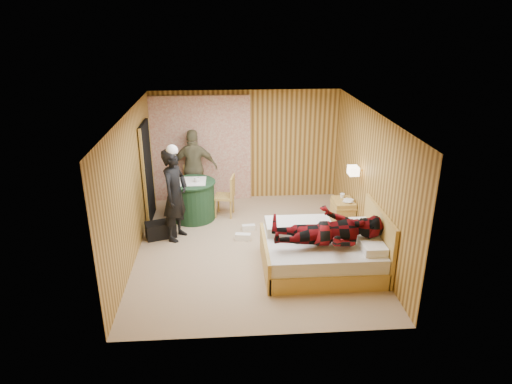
{
  "coord_description": "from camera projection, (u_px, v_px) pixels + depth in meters",
  "views": [
    {
      "loc": [
        -0.46,
        -7.5,
        4.06
      ],
      "look_at": [
        0.07,
        0.12,
        1.05
      ],
      "focal_mm": 32.0,
      "sensor_mm": 36.0,
      "label": 1
    }
  ],
  "objects": [
    {
      "name": "curtain",
      "position": [
        202.0,
        149.0,
        10.23
      ],
      "size": [
        2.2,
        0.08,
        2.4
      ],
      "primitive_type": "cube",
      "color": "silver",
      "rests_on": "floor"
    },
    {
      "name": "man_on_bed",
      "position": [
        329.0,
        223.0,
        7.24
      ],
      "size": [
        0.86,
        0.67,
        1.77
      ],
      "primitive_type": "imported",
      "rotation": [
        0.0,
        1.57,
        0.0
      ],
      "color": "#65090D",
      "rests_on": "bed"
    },
    {
      "name": "round_table",
      "position": [
        193.0,
        200.0,
        9.5
      ],
      "size": [
        0.95,
        0.95,
        0.84
      ],
      "color": "#1D4027",
      "rests_on": "floor"
    },
    {
      "name": "ceiling",
      "position": [
        252.0,
        113.0,
        7.56
      ],
      "size": [
        4.2,
        5.0,
        0.01
      ],
      "primitive_type": "cube",
      "color": "silver",
      "rests_on": "wall_back"
    },
    {
      "name": "cup_nightstand",
      "position": [
        342.0,
        196.0,
        9.25
      ],
      "size": [
        0.13,
        0.13,
        0.09
      ],
      "primitive_type": "imported",
      "rotation": [
        0.0,
        0.0,
        -0.4
      ],
      "color": "white",
      "rests_on": "nightstand"
    },
    {
      "name": "sneaker_left",
      "position": [
        249.0,
        228.0,
        9.11
      ],
      "size": [
        0.27,
        0.13,
        0.11
      ],
      "primitive_type": "cube",
      "rotation": [
        0.0,
        0.0,
        0.1
      ],
      "color": "white",
      "rests_on": "floor"
    },
    {
      "name": "book_lower",
      "position": [
        344.0,
        201.0,
        9.1
      ],
      "size": [
        0.18,
        0.24,
        0.02
      ],
      "primitive_type": "imported",
      "rotation": [
        0.0,
        0.0,
        -0.08
      ],
      "color": "white",
      "rests_on": "nightstand"
    },
    {
      "name": "wall_left",
      "position": [
        132.0,
        187.0,
        7.88
      ],
      "size": [
        0.02,
        5.0,
        2.5
      ],
      "primitive_type": "cube",
      "color": "tan",
      "rests_on": "floor"
    },
    {
      "name": "wall_back",
      "position": [
        246.0,
        145.0,
        10.34
      ],
      "size": [
        4.2,
        0.02,
        2.5
      ],
      "primitive_type": "cube",
      "color": "tan",
      "rests_on": "floor"
    },
    {
      "name": "man_at_table",
      "position": [
        194.0,
        168.0,
        10.07
      ],
      "size": [
        1.02,
        0.45,
        1.72
      ],
      "primitive_type": "imported",
      "rotation": [
        0.0,
        0.0,
        3.12
      ],
      "color": "#6E6849",
      "rests_on": "floor"
    },
    {
      "name": "duffel_bag",
      "position": [
        161.0,
        230.0,
        8.79
      ],
      "size": [
        0.63,
        0.46,
        0.32
      ],
      "primitive_type": "cube",
      "rotation": [
        0.0,
        0.0,
        0.32
      ],
      "color": "black",
      "rests_on": "floor"
    },
    {
      "name": "cup_table",
      "position": [
        197.0,
        180.0,
        9.29
      ],
      "size": [
        0.15,
        0.15,
        0.1
      ],
      "primitive_type": "imported",
      "rotation": [
        0.0,
        0.0,
        -0.24
      ],
      "color": "white",
      "rests_on": "round_table"
    },
    {
      "name": "wall_right",
      "position": [
        370.0,
        181.0,
        8.15
      ],
      "size": [
        0.02,
        5.0,
        2.5
      ],
      "primitive_type": "cube",
      "color": "tan",
      "rests_on": "floor"
    },
    {
      "name": "doorway",
      "position": [
        147.0,
        173.0,
        9.27
      ],
      "size": [
        0.06,
        0.9,
        2.05
      ],
      "primitive_type": "cube",
      "color": "black",
      "rests_on": "floor"
    },
    {
      "name": "woman_standing",
      "position": [
        175.0,
        195.0,
        8.5
      ],
      "size": [
        0.65,
        0.76,
        1.78
      ],
      "primitive_type": "imported",
      "rotation": [
        0.0,
        0.0,
        1.15
      ],
      "color": "black",
      "rests_on": "floor"
    },
    {
      "name": "chair_far",
      "position": [
        194.0,
        182.0,
        10.14
      ],
      "size": [
        0.5,
        0.5,
        0.93
      ],
      "rotation": [
        0.0,
        0.0,
        0.23
      ],
      "color": "#D9B159",
      "rests_on": "floor"
    },
    {
      "name": "chair_near",
      "position": [
        228.0,
        193.0,
        9.6
      ],
      "size": [
        0.47,
        0.47,
        0.89
      ],
      "rotation": [
        0.0,
        0.0,
        -1.76
      ],
      "color": "#D9B159",
      "rests_on": "floor"
    },
    {
      "name": "wall_lamp",
      "position": [
        353.0,
        171.0,
        8.54
      ],
      "size": [
        0.26,
        0.24,
        0.16
      ],
      "color": "gold",
      "rests_on": "wall_right"
    },
    {
      "name": "nightstand",
      "position": [
        343.0,
        212.0,
        9.25
      ],
      "size": [
        0.42,
        0.57,
        0.55
      ],
      "color": "#D9B159",
      "rests_on": "floor"
    },
    {
      "name": "floor",
      "position": [
        253.0,
        247.0,
        8.48
      ],
      "size": [
        4.2,
        5.0,
        0.01
      ],
      "primitive_type": "cube",
      "color": "tan",
      "rests_on": "ground"
    },
    {
      "name": "book_upper",
      "position": [
        344.0,
        200.0,
        9.09
      ],
      "size": [
        0.26,
        0.28,
        0.02
      ],
      "primitive_type": "imported",
      "rotation": [
        0.0,
        0.0,
        -0.59
      ],
      "color": "white",
      "rests_on": "nightstand"
    },
    {
      "name": "bed",
      "position": [
        322.0,
        252.0,
        7.69
      ],
      "size": [
        1.97,
        1.51,
        1.04
      ],
      "color": "#D9B159",
      "rests_on": "floor"
    },
    {
      "name": "sneaker_right",
      "position": [
        243.0,
        237.0,
        8.71
      ],
      "size": [
        0.31,
        0.16,
        0.13
      ],
      "primitive_type": "cube",
      "rotation": [
        0.0,
        0.0,
        -0.16
      ],
      "color": "white",
      "rests_on": "floor"
    }
  ]
}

